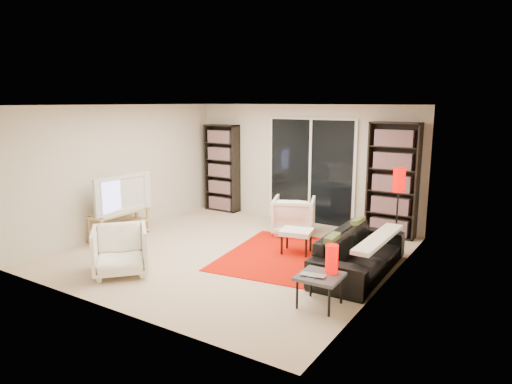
# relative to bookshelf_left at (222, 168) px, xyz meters

# --- Properties ---
(floor) EXTENTS (5.00, 5.00, 0.00)m
(floor) POSITION_rel_bookshelf_left_xyz_m (1.95, -2.33, -0.98)
(floor) COLOR #C6AA8E
(floor) RESTS_ON ground
(wall_back) EXTENTS (5.00, 0.02, 2.40)m
(wall_back) POSITION_rel_bookshelf_left_xyz_m (1.95, 0.17, 0.22)
(wall_back) COLOR beige
(wall_back) RESTS_ON ground
(wall_front) EXTENTS (5.00, 0.02, 2.40)m
(wall_front) POSITION_rel_bookshelf_left_xyz_m (1.95, -4.83, 0.22)
(wall_front) COLOR beige
(wall_front) RESTS_ON ground
(wall_left) EXTENTS (0.02, 5.00, 2.40)m
(wall_left) POSITION_rel_bookshelf_left_xyz_m (-0.55, -2.33, 0.22)
(wall_left) COLOR beige
(wall_left) RESTS_ON ground
(wall_right) EXTENTS (0.02, 5.00, 2.40)m
(wall_right) POSITION_rel_bookshelf_left_xyz_m (4.45, -2.33, 0.22)
(wall_right) COLOR beige
(wall_right) RESTS_ON ground
(ceiling) EXTENTS (5.00, 5.00, 0.02)m
(ceiling) POSITION_rel_bookshelf_left_xyz_m (1.95, -2.33, 1.42)
(ceiling) COLOR white
(ceiling) RESTS_ON wall_back
(sliding_door) EXTENTS (1.92, 0.08, 2.16)m
(sliding_door) POSITION_rel_bookshelf_left_xyz_m (2.15, 0.13, 0.07)
(sliding_door) COLOR white
(sliding_door) RESTS_ON ground
(bookshelf_left) EXTENTS (0.80, 0.30, 1.95)m
(bookshelf_left) POSITION_rel_bookshelf_left_xyz_m (0.00, 0.00, 0.00)
(bookshelf_left) COLOR black
(bookshelf_left) RESTS_ON ground
(bookshelf_right) EXTENTS (0.90, 0.30, 2.10)m
(bookshelf_right) POSITION_rel_bookshelf_left_xyz_m (3.85, -0.00, 0.07)
(bookshelf_right) COLOR black
(bookshelf_right) RESTS_ON ground
(tv_stand) EXTENTS (0.37, 1.15, 0.50)m
(tv_stand) POSITION_rel_bookshelf_left_xyz_m (-0.27, -2.75, -0.71)
(tv_stand) COLOR #E8C48A
(tv_stand) RESTS_ON floor
(tv) EXTENTS (0.26, 1.19, 0.68)m
(tv) POSITION_rel_bookshelf_left_xyz_m (-0.25, -2.75, -0.14)
(tv) COLOR black
(tv) RESTS_ON tv_stand
(rug) EXTENTS (2.01, 2.53, 0.01)m
(rug) POSITION_rel_bookshelf_left_xyz_m (2.69, -2.03, -0.97)
(rug) COLOR red
(rug) RESTS_ON floor
(sofa) EXTENTS (0.85, 2.09, 0.60)m
(sofa) POSITION_rel_bookshelf_left_xyz_m (4.01, -2.07, -0.67)
(sofa) COLOR black
(sofa) RESTS_ON floor
(armchair_back) EXTENTS (0.99, 1.00, 0.71)m
(armchair_back) POSITION_rel_bookshelf_left_xyz_m (2.27, -0.81, -0.62)
(armchair_back) COLOR white
(armchair_back) RESTS_ON floor
(armchair_front) EXTENTS (1.07, 1.07, 0.70)m
(armchair_front) POSITION_rel_bookshelf_left_xyz_m (1.11, -3.97, -0.62)
(armchair_front) COLOR white
(armchair_front) RESTS_ON floor
(ottoman) EXTENTS (0.59, 0.52, 0.40)m
(ottoman) POSITION_rel_bookshelf_left_xyz_m (2.84, -1.80, -0.63)
(ottoman) COLOR white
(ottoman) RESTS_ON floor
(side_table) EXTENTS (0.53, 0.53, 0.40)m
(side_table) POSITION_rel_bookshelf_left_xyz_m (3.99, -3.41, -0.62)
(side_table) COLOR #404145
(side_table) RESTS_ON floor
(laptop) EXTENTS (0.33, 0.24, 0.02)m
(laptop) POSITION_rel_bookshelf_left_xyz_m (3.94, -3.54, -0.56)
(laptop) COLOR silver
(laptop) RESTS_ON side_table
(table_lamp) EXTENTS (0.16, 0.16, 0.35)m
(table_lamp) POSITION_rel_bookshelf_left_xyz_m (4.07, -3.26, -0.40)
(table_lamp) COLOR #E00400
(table_lamp) RESTS_ON side_table
(floor_lamp) EXTENTS (0.21, 0.21, 1.42)m
(floor_lamp) POSITION_rel_bookshelf_left_xyz_m (4.22, -0.95, 0.12)
(floor_lamp) COLOR black
(floor_lamp) RESTS_ON floor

